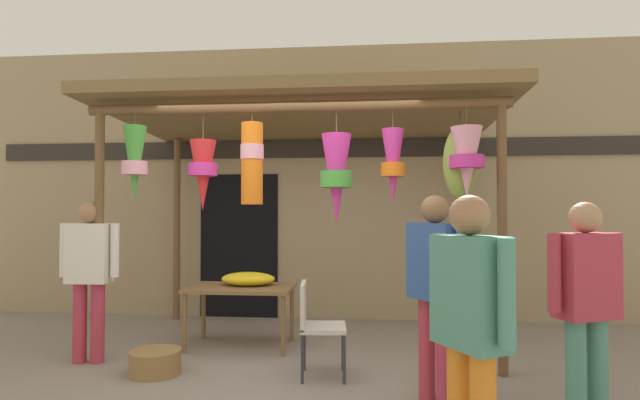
{
  "coord_description": "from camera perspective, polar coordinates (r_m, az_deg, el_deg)",
  "views": [
    {
      "loc": [
        0.78,
        -4.58,
        1.48
      ],
      "look_at": [
        0.24,
        0.94,
        1.61
      ],
      "focal_mm": 28.12,
      "sensor_mm": 36.0,
      "label": 1
    }
  ],
  "objects": [
    {
      "name": "wicker_basket_by_table",
      "position": [
        5.01,
        -18.24,
        -17.13
      ],
      "size": [
        0.46,
        0.46,
        0.22
      ],
      "primitive_type": "cylinder",
      "color": "olive",
      "rests_on": "ground_plane"
    },
    {
      "name": "passerby_at_right",
      "position": [
        3.86,
        28.02,
        -9.73
      ],
      "size": [
        0.56,
        0.35,
        1.54
      ],
      "color": "#4C8E7A",
      "rests_on": "ground_plane"
    },
    {
      "name": "ground_plane",
      "position": [
        4.87,
        -4.14,
        -18.97
      ],
      "size": [
        30.0,
        30.0,
        0.0
      ],
      "primitive_type": "plane",
      "color": "gray"
    },
    {
      "name": "shopper_by_bananas",
      "position": [
        2.79,
        16.73,
        -12.86
      ],
      "size": [
        0.39,
        0.53,
        1.57
      ],
      "color": "orange",
      "rests_on": "ground_plane"
    },
    {
      "name": "customer_foreground",
      "position": [
        5.45,
        -24.77,
        -7.03
      ],
      "size": [
        0.59,
        0.24,
        1.58
      ],
      "color": "#B23347",
      "rests_on": "ground_plane"
    },
    {
      "name": "folding_chair",
      "position": [
        4.61,
        -0.59,
        -13.54
      ],
      "size": [
        0.43,
        0.43,
        0.84
      ],
      "color": "beige",
      "rests_on": "ground_plane"
    },
    {
      "name": "market_stall_canopy",
      "position": [
        5.58,
        -1.14,
        8.05
      ],
      "size": [
        4.34,
        2.5,
        2.71
      ],
      "color": "brown",
      "rests_on": "ground_plane"
    },
    {
      "name": "shop_facade",
      "position": [
        7.09,
        -0.8,
        2.03
      ],
      "size": [
        10.11,
        0.29,
        3.79
      ],
      "color": "#9E8966",
      "rests_on": "ground_plane"
    },
    {
      "name": "vendor_in_orange",
      "position": [
        4.04,
        12.98,
        -8.87
      ],
      "size": [
        0.43,
        0.47,
        1.61
      ],
      "color": "#B23347",
      "rests_on": "ground_plane"
    },
    {
      "name": "flower_heap_on_table",
      "position": [
        5.66,
        -8.07,
        -8.86
      ],
      "size": [
        0.59,
        0.42,
        0.14
      ],
      "color": "yellow",
      "rests_on": "display_table"
    },
    {
      "name": "display_table",
      "position": [
        5.64,
        -8.99,
        -10.4
      ],
      "size": [
        1.14,
        0.7,
        0.66
      ],
      "color": "brown",
      "rests_on": "ground_plane"
    }
  ]
}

